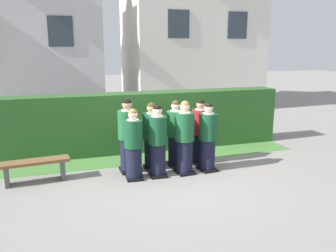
% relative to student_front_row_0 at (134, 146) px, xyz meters
% --- Properties ---
extents(ground_plane, '(60.00, 60.00, 0.00)m').
position_rel_student_front_row_0_xyz_m(ground_plane, '(0.85, 0.01, -0.73)').
color(ground_plane, gray).
extents(student_front_row_0, '(0.40, 0.49, 1.53)m').
position_rel_student_front_row_0_xyz_m(student_front_row_0, '(0.00, 0.00, 0.00)').
color(student_front_row_0, black).
rests_on(student_front_row_0, ground).
extents(student_front_row_1, '(0.41, 0.47, 1.59)m').
position_rel_student_front_row_0_xyz_m(student_front_row_1, '(0.53, 0.01, 0.03)').
color(student_front_row_1, black).
rests_on(student_front_row_1, ground).
extents(student_front_row_2, '(0.43, 0.50, 1.65)m').
position_rel_student_front_row_0_xyz_m(student_front_row_2, '(1.16, 0.00, 0.06)').
color(student_front_row_2, black).
rests_on(student_front_row_2, ground).
extents(student_front_row_3, '(0.41, 0.48, 1.58)m').
position_rel_student_front_row_0_xyz_m(student_front_row_3, '(1.72, 0.01, 0.02)').
color(student_front_row_3, black).
rests_on(student_front_row_3, ground).
extents(student_rear_row_0, '(0.44, 0.53, 1.68)m').
position_rel_student_front_row_0_xyz_m(student_rear_row_0, '(-0.03, 0.48, 0.07)').
color(student_rear_row_0, black).
rests_on(student_rear_row_0, ground).
extents(student_rear_row_1, '(0.41, 0.50, 1.57)m').
position_rel_student_front_row_0_xyz_m(student_rear_row_1, '(0.53, 0.49, 0.02)').
color(student_rear_row_1, black).
rests_on(student_rear_row_1, ground).
extents(student_rear_row_2, '(0.41, 0.46, 1.58)m').
position_rel_student_front_row_0_xyz_m(student_rear_row_2, '(1.12, 0.54, 0.02)').
color(student_rear_row_2, black).
rests_on(student_rear_row_2, ground).
extents(student_in_red_blazer, '(0.41, 0.50, 1.58)m').
position_rel_student_front_row_0_xyz_m(student_in_red_blazer, '(1.76, 0.55, 0.02)').
color(student_in_red_blazer, black).
rests_on(student_in_red_blazer, ground).
extents(hedge, '(7.57, 0.70, 1.59)m').
position_rel_student_front_row_0_xyz_m(hedge, '(0.85, 2.07, 0.07)').
color(hedge, '#285623').
rests_on(hedge, ground).
extents(school_building_main, '(6.21, 4.58, 7.74)m').
position_rel_student_front_row_0_xyz_m(school_building_main, '(4.61, 8.74, 3.23)').
color(school_building_main, silver).
rests_on(school_building_main, ground).
extents(school_building_annex, '(6.05, 3.48, 7.15)m').
position_rel_student_front_row_0_xyz_m(school_building_annex, '(-2.54, 8.44, 2.93)').
color(school_building_annex, silver).
rests_on(school_building_annex, ground).
extents(wooden_bench, '(1.43, 0.49, 0.48)m').
position_rel_student_front_row_0_xyz_m(wooden_bench, '(-2.02, 0.42, -0.38)').
color(wooden_bench, brown).
rests_on(wooden_bench, ground).
extents(lawn_strip, '(7.57, 0.90, 0.01)m').
position_rel_student_front_row_0_xyz_m(lawn_strip, '(0.85, 1.27, -0.73)').
color(lawn_strip, '#477A38').
rests_on(lawn_strip, ground).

